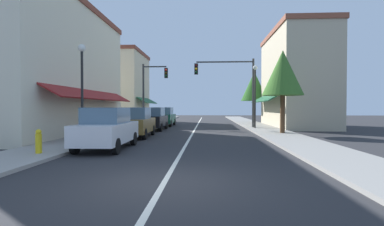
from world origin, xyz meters
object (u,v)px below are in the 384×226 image
Objects in this scene: parked_car_third_left at (153,119)px; street_lamp_left_near at (82,77)px; traffic_signal_left_corner at (151,86)px; tree_right_near at (283,73)px; fire_hydrant at (39,141)px; parked_car_second_left at (136,122)px; tree_right_far at (254,86)px; parked_car_far_left at (164,117)px; traffic_signal_mast_arm at (233,81)px; parked_car_nearest_left at (107,129)px; street_lamp_right_mid at (255,87)px.

parked_car_third_left is 9.06m from street_lamp_left_near.
street_lamp_left_near is at bearing -102.02° from parked_car_third_left.
traffic_signal_left_corner reaches higher than tree_right_near.
traffic_signal_left_corner is at bearing 104.08° from parked_car_third_left.
parked_car_third_left reaches higher than fire_hydrant.
parked_car_second_left is 0.72× the size of tree_right_far.
parked_car_far_left is 0.71× the size of tree_right_far.
tree_right_far is (10.32, 6.82, 0.42)m from traffic_signal_left_corner.
street_lamp_left_near reaches higher than parked_car_second_left.
fire_hydrant is (0.02, -3.74, -2.71)m from street_lamp_left_near.
tree_right_near is at bearing -62.54° from traffic_signal_mast_arm.
traffic_signal_mast_arm is 7.41m from traffic_signal_left_corner.
tree_right_near is at bearing 11.00° from parked_car_second_left.
parked_car_third_left is 12.42m from fire_hydrant.
fire_hydrant is (-1.88, -12.27, -0.33)m from parked_car_third_left.
traffic_signal_mast_arm is at bearing 17.47° from parked_car_third_left.
parked_car_third_left is (0.03, 10.35, 0.00)m from parked_car_nearest_left.
parked_car_third_left is 0.85× the size of street_lamp_left_near.
parked_car_third_left is (0.06, 5.33, 0.00)m from parked_car_second_left.
parked_car_far_left is at bearing 87.85° from parked_car_second_left.
tree_right_near is at bearing 37.04° from parked_car_nearest_left.
street_lamp_right_mid is at bearing 53.67° from fire_hydrant.
traffic_signal_left_corner is at bearing 144.78° from tree_right_near.
parked_car_third_left is 14.47m from tree_right_far.
street_lamp_left_near is at bearing -135.56° from street_lamp_right_mid.
parked_car_second_left reaches higher than fire_hydrant.
traffic_signal_mast_arm is 1.93m from street_lamp_right_mid.
tree_right_far is (11.33, 19.02, 0.85)m from street_lamp_left_near.
tree_right_far is (9.43, 10.49, 3.24)m from parked_car_third_left.
parked_car_nearest_left is at bearing -124.89° from street_lamp_right_mid.
parked_car_third_left is 1.00× the size of parked_car_far_left.
parked_car_nearest_left is 14.32m from street_lamp_right_mid.
fire_hydrant is at bearing -120.00° from traffic_signal_mast_arm.
parked_car_second_left is at bearing 60.12° from street_lamp_left_near.
parked_car_second_left is at bearing -141.06° from street_lamp_right_mid.
parked_car_nearest_left is at bearing -86.53° from traffic_signal_left_corner.
tree_right_far reaches higher than parked_car_second_left.
street_lamp_right_mid is (1.71, -0.72, -0.53)m from traffic_signal_mast_arm.
tree_right_near reaches higher than street_lamp_right_mid.
traffic_signal_mast_arm is at bearing 51.85° from street_lamp_left_near.
parked_car_far_left is at bearing -149.52° from tree_right_far.
traffic_signal_mast_arm is at bearing 60.00° from fire_hydrant.
parked_car_far_left is at bearing 137.06° from tree_right_near.
traffic_signal_mast_arm is (6.31, 1.92, 3.08)m from parked_car_third_left.
parked_car_far_left is 0.76× the size of tree_right_near.
tree_right_near reaches higher than parked_car_nearest_left.
parked_car_second_left and parked_car_third_left have the same top height.
street_lamp_left_near reaches higher than fire_hydrant.
parked_car_second_left is at bearing 89.75° from parked_car_nearest_left.
parked_car_nearest_left is 23.12m from tree_right_far.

